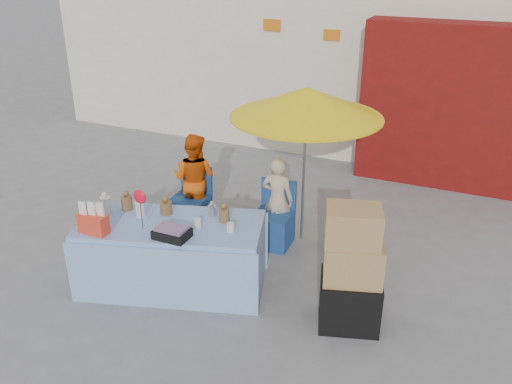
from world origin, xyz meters
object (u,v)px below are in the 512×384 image
at_px(market_table, 172,253).
at_px(vendor_beige, 277,200).
at_px(vendor_orange, 195,179).
at_px(chair_left, 191,209).
at_px(box_stack, 351,273).
at_px(umbrella, 307,103).
at_px(chair_right, 273,227).

height_order(market_table, vendor_beige, market_table).
height_order(market_table, vendor_orange, vendor_orange).
distance_m(market_table, chair_left, 1.46).
bearing_deg(market_table, box_stack, -13.69).
xyz_separation_m(chair_left, vendor_beige, (1.25, 0.13, 0.34)).
bearing_deg(vendor_beige, vendor_orange, -2.80).
height_order(chair_left, umbrella, umbrella).
xyz_separation_m(chair_right, box_stack, (1.36, -1.23, 0.37)).
xyz_separation_m(chair_left, chair_right, (1.25, 0.00, 0.00)).
distance_m(market_table, vendor_orange, 1.60).
height_order(chair_left, box_stack, box_stack).
height_order(chair_left, chair_right, same).
bearing_deg(vendor_beige, market_table, 61.62).
xyz_separation_m(market_table, vendor_orange, (-0.54, 1.48, 0.25)).
bearing_deg(chair_left, vendor_beige, 3.33).
relative_size(chair_left, vendor_beige, 0.72).
distance_m(chair_left, umbrella, 2.27).
bearing_deg(chair_left, box_stack, -28.05).
bearing_deg(vendor_orange, chair_right, 171.07).
relative_size(vendor_orange, umbrella, 0.64).
bearing_deg(vendor_orange, box_stack, 149.58).
bearing_deg(umbrella, chair_left, -169.61).
bearing_deg(box_stack, chair_right, 137.84).
relative_size(market_table, vendor_orange, 1.73).
distance_m(vendor_orange, umbrella, 1.98).
bearing_deg(box_stack, market_table, -176.77).
bearing_deg(chair_right, box_stack, -44.96).
distance_m(market_table, chair_right, 1.53).
height_order(vendor_beige, box_stack, box_stack).
relative_size(market_table, box_stack, 1.69).
bearing_deg(box_stack, umbrella, 124.94).
relative_size(market_table, vendor_beige, 1.94).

